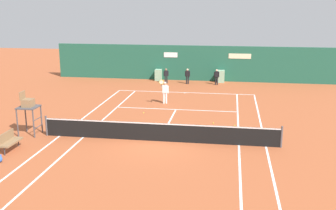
{
  "coord_description": "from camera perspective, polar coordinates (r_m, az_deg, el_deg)",
  "views": [
    {
      "loc": [
        3.47,
        -19.2,
        6.77
      ],
      "look_at": [
        -0.21,
        4.36,
        0.8
      ],
      "focal_mm": 43.49,
      "sensor_mm": 36.0,
      "label": 1
    }
  ],
  "objects": [
    {
      "name": "ground_plane",
      "position": [
        21.19,
        -1.02,
        -4.57
      ],
      "size": [
        80.0,
        80.0,
        0.01
      ],
      "color": "#A8512D"
    },
    {
      "name": "tennis_net",
      "position": [
        20.5,
        -1.3,
        -3.74
      ],
      "size": [
        12.1,
        0.1,
        1.07
      ],
      "color": "#4C4C51",
      "rests_on": "ground_plane"
    },
    {
      "name": "sponsor_back_wall",
      "position": [
        36.72,
        3.39,
        5.81
      ],
      "size": [
        25.0,
        1.02,
        3.14
      ],
      "color": "#1E5642",
      "rests_on": "ground_plane"
    },
    {
      "name": "umpire_chair",
      "position": [
        22.48,
        -19.02,
        -0.14
      ],
      "size": [
        1.0,
        1.0,
        2.33
      ],
      "rotation": [
        0.0,
        0.0,
        -1.57
      ],
      "color": "#47474C",
      "rests_on": "ground_plane"
    },
    {
      "name": "player_bench",
      "position": [
        20.63,
        -21.39,
        -4.62
      ],
      "size": [
        0.54,
        1.42,
        0.88
      ],
      "rotation": [
        0.0,
        0.0,
        -1.57
      ],
      "color": "#38383D",
      "rests_on": "ground_plane"
    },
    {
      "name": "player_on_baseline",
      "position": [
        28.11,
        -0.44,
        2.04
      ],
      "size": [
        0.56,
        0.67,
        1.76
      ],
      "rotation": [
        0.0,
        0.0,
        3.24
      ],
      "color": "white",
      "rests_on": "ground_plane"
    },
    {
      "name": "ball_kid_left_post",
      "position": [
        34.96,
        6.83,
        4.07
      ],
      "size": [
        0.44,
        0.21,
        1.34
      ],
      "rotation": [
        0.0,
        0.0,
        2.99
      ],
      "color": "black",
      "rests_on": "ground_plane"
    },
    {
      "name": "ball_kid_centre_post",
      "position": [
        35.38,
        -0.27,
        4.26
      ],
      "size": [
        0.43,
        0.21,
        1.3
      ],
      "rotation": [
        0.0,
        0.0,
        3.31
      ],
      "color": "black",
      "rests_on": "ground_plane"
    },
    {
      "name": "ball_kid_right_post",
      "position": [
        35.13,
        2.75,
        4.2
      ],
      "size": [
        0.44,
        0.22,
        1.34
      ],
      "rotation": [
        0.0,
        0.0,
        2.97
      ],
      "color": "black",
      "rests_on": "ground_plane"
    },
    {
      "name": "tennis_ball_near_service_line",
      "position": [
        23.75,
        6.37,
        -2.52
      ],
      "size": [
        0.07,
        0.07,
        0.07
      ],
      "primitive_type": "sphere",
      "color": "#CCE033",
      "rests_on": "ground_plane"
    },
    {
      "name": "tennis_ball_mid_court",
      "position": [
        25.84,
        -3.43,
        -1.09
      ],
      "size": [
        0.07,
        0.07,
        0.07
      ],
      "primitive_type": "sphere",
      "color": "#CCE033",
      "rests_on": "ground_plane"
    },
    {
      "name": "tennis_ball_by_sideline",
      "position": [
        23.39,
        9.33,
        -2.88
      ],
      "size": [
        0.07,
        0.07,
        0.07
      ],
      "primitive_type": "sphere",
      "color": "#CCE033",
      "rests_on": "ground_plane"
    }
  ]
}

